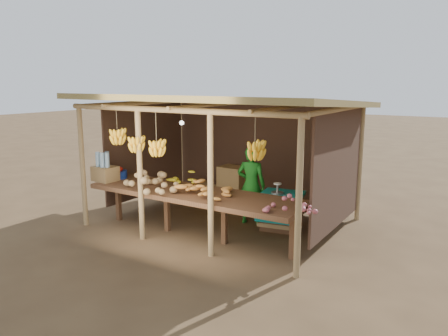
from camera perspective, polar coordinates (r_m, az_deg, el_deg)
The scene contains 13 objects.
ground at distance 8.37m, azimuth -0.00°, elevation -7.07°, with size 60.00×60.00×0.00m, color brown.
stall_structure at distance 7.86m, azimuth -0.37°, elevation 5.98°, with size 4.70×3.50×2.43m.
counter at distance 7.40m, azimuth -3.90°, elevation -3.58°, with size 3.90×1.05×0.80m.
potato_heap at distance 7.55m, azimuth -9.41°, elevation -1.48°, with size 1.13×0.68×0.37m, color #94774C, non-canonical shape.
sweet_potato_heap at distance 7.18m, azimuth -2.68°, elevation -2.06°, with size 0.93×0.56×0.36m, color #C47F32, non-canonical shape.
onion_heap at distance 6.23m, azimuth 9.09°, elevation -4.26°, with size 0.73×0.44×0.35m, color #AF555C, non-canonical shape.
banana_pile at distance 7.95m, azimuth -5.26°, elevation -0.83°, with size 0.55×0.33×0.35m, color yellow, non-canonical shape.
tomato_basin at distance 8.65m, azimuth -13.86°, elevation -0.72°, with size 0.40×0.40×0.21m.
bottle_box at distance 8.43m, azimuth -15.27°, elevation -0.23°, with size 0.46×0.38×0.55m.
vendor at distance 8.13m, azimuth 3.57°, elevation -2.25°, with size 0.54×0.35×1.47m, color #186E1B.
tarp_crate at distance 7.96m, azimuth 7.54°, elevation -5.42°, with size 0.82×0.74×0.87m.
carton_stack at distance 9.29m, azimuth 0.12°, elevation -2.76°, with size 1.15×0.45×0.87m.
burlap_sacks at distance 9.68m, azimuth -2.29°, elevation -2.92°, with size 0.86×0.45×0.61m.
Camera 1 is at (4.20, -6.74, 2.62)m, focal length 35.00 mm.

